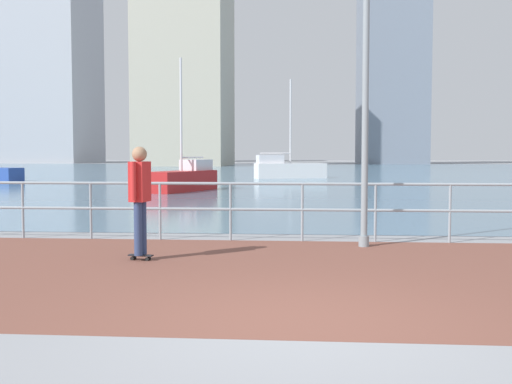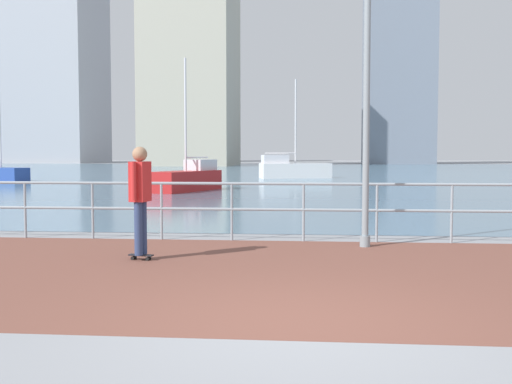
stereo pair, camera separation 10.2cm
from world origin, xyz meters
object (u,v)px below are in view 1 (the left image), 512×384
lamppost (371,71)px  sailboat_blue (183,178)px  skateboarder (140,192)px  sailboat_yellow (288,169)px

lamppost → sailboat_blue: sailboat_blue is taller
skateboarder → sailboat_blue: bearing=99.1°
sailboat_yellow → sailboat_blue: (-4.35, -14.69, -0.07)m
sailboat_yellow → sailboat_blue: bearing=-106.5°
lamppost → skateboarder: (-3.80, -1.84, -2.11)m
lamppost → sailboat_yellow: sailboat_yellow is taller
sailboat_yellow → lamppost: bearing=-85.7°
lamppost → skateboarder: 4.72m
lamppost → skateboarder: size_ratio=3.20×
skateboarder → sailboat_blue: sailboat_blue is taller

